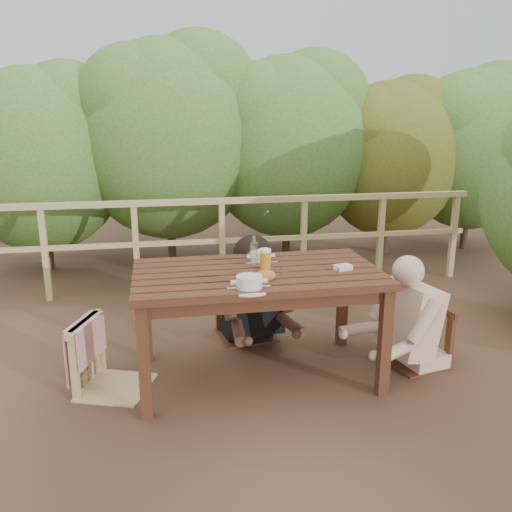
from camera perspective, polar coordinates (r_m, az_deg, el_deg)
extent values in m
plane|color=brown|center=(4.03, 0.14, -12.64)|extent=(60.00, 60.00, 0.00)
cube|color=#402113|center=(3.86, 0.14, -7.43)|extent=(1.71, 0.96, 0.79)
cube|color=tan|center=(3.79, -15.17, -7.28)|extent=(0.59, 0.59, 0.93)
cube|color=#402113|center=(4.51, -1.05, -3.18)|extent=(0.52, 0.52, 0.92)
cube|color=#402113|center=(4.23, 16.94, -5.66)|extent=(0.50, 0.50, 0.85)
cube|color=tan|center=(5.71, -3.63, 1.19)|extent=(5.60, 0.10, 1.01)
cylinder|color=white|center=(3.35, -0.73, -2.90)|extent=(0.28, 0.28, 0.09)
cylinder|color=white|center=(3.97, 0.53, -0.11)|extent=(0.25, 0.25, 0.08)
ellipsoid|color=#B1792C|center=(3.52, 1.03, -2.13)|extent=(0.14, 0.10, 0.08)
cylinder|color=orange|center=(3.76, 0.99, -0.39)|extent=(0.08, 0.08, 0.16)
cylinder|color=silver|center=(3.78, -0.23, 0.36)|extent=(0.06, 0.06, 0.24)
cylinder|color=white|center=(3.59, 3.03, -1.89)|extent=(0.06, 0.06, 0.07)
cube|color=white|center=(3.79, 9.29, -1.32)|extent=(0.13, 0.11, 0.05)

